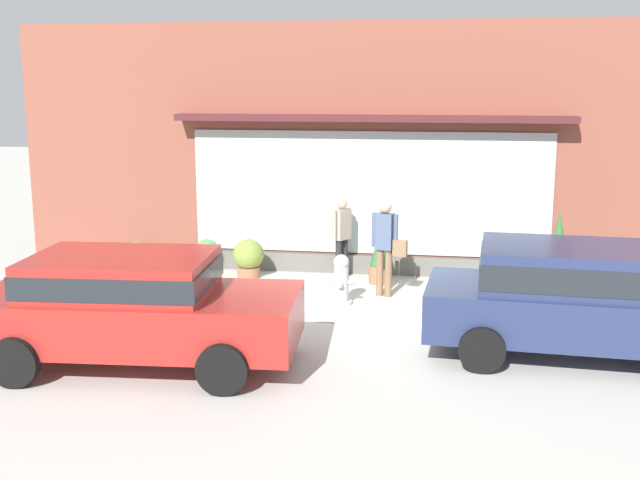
{
  "coord_description": "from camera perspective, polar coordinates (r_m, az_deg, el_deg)",
  "views": [
    {
      "loc": [
        1.37,
        -11.75,
        3.66
      ],
      "look_at": [
        -0.69,
        1.2,
        1.0
      ],
      "focal_mm": 43.76,
      "sensor_mm": 36.0,
      "label": 1
    }
  ],
  "objects": [
    {
      "name": "potted_plant_doorstep",
      "position": [
        15.16,
        21.5,
        -2.32
      ],
      "size": [
        0.25,
        0.25,
        0.5
      ],
      "color": "#9E6042",
      "rests_on": "ground_plane"
    },
    {
      "name": "curb_strip",
      "position": [
        12.18,
        2.19,
        -5.73
      ],
      "size": [
        14.0,
        0.24,
        0.12
      ],
      "primitive_type": "cube",
      "color": "#B2B2AD",
      "rests_on": "ground_plane"
    },
    {
      "name": "fire_hydrant",
      "position": [
        13.03,
        1.56,
        -2.95
      ],
      "size": [
        0.43,
        0.4,
        0.85
      ],
      "color": "#B2B2B7",
      "rests_on": "ground_plane"
    },
    {
      "name": "ground_plane",
      "position": [
        12.39,
        2.3,
        -5.73
      ],
      "size": [
        60.0,
        60.0,
        0.0
      ],
      "primitive_type": "plane",
      "color": "#B2AFA8"
    },
    {
      "name": "storefront",
      "position": [
        15.06,
        3.81,
        6.43
      ],
      "size": [
        14.0,
        0.81,
        4.78
      ],
      "color": "brown",
      "rests_on": "ground_plane"
    },
    {
      "name": "pedestrian_passerby",
      "position": [
        14.64,
        1.6,
        0.6
      ],
      "size": [
        0.35,
        0.45,
        1.54
      ],
      "rotation": [
        0.0,
        0.0,
        1.02
      ],
      "color": "#232328",
      "rests_on": "ground_plane"
    },
    {
      "name": "parked_car_red",
      "position": [
        10.45,
        -13.55,
        -4.47
      ],
      "size": [
        4.27,
        2.17,
        1.47
      ],
      "rotation": [
        0.0,
        0.0,
        0.07
      ],
      "color": "maroon",
      "rests_on": "ground_plane"
    },
    {
      "name": "potted_plant_window_right",
      "position": [
        14.42,
        4.4,
        -1.3
      ],
      "size": [
        0.4,
        0.4,
        1.01
      ],
      "color": "#9E6042",
      "rests_on": "ground_plane"
    },
    {
      "name": "potted_plant_by_entrance",
      "position": [
        15.67,
        -13.28,
        -1.23
      ],
      "size": [
        0.4,
        0.4,
        0.61
      ],
      "color": "#4C4C51",
      "rests_on": "ground_plane"
    },
    {
      "name": "potted_plant_corner_tall",
      "position": [
        15.53,
        -8.29,
        -1.11
      ],
      "size": [
        0.5,
        0.5,
        0.63
      ],
      "color": "#B7B2A3",
      "rests_on": "ground_plane"
    },
    {
      "name": "parked_car_navy",
      "position": [
        11.01,
        18.17,
        -3.84
      ],
      "size": [
        4.2,
        2.13,
        1.53
      ],
      "rotation": [
        0.0,
        0.0,
        -0.06
      ],
      "color": "navy",
      "rests_on": "ground_plane"
    },
    {
      "name": "potted_plant_near_hydrant",
      "position": [
        14.87,
        -5.25,
        -1.27
      ],
      "size": [
        0.59,
        0.59,
        0.74
      ],
      "color": "#9E6042",
      "rests_on": "ground_plane"
    },
    {
      "name": "potted_plant_window_center",
      "position": [
        14.49,
        17.0,
        -0.9
      ],
      "size": [
        0.49,
        0.49,
        1.42
      ],
      "color": "#B7B2A3",
      "rests_on": "ground_plane"
    },
    {
      "name": "pedestrian_with_handbag",
      "position": [
        13.42,
        4.84,
        -0.07
      ],
      "size": [
        0.63,
        0.31,
        1.69
      ],
      "rotation": [
        0.0,
        0.0,
        6.02
      ],
      "color": "brown",
      "rests_on": "ground_plane"
    }
  ]
}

